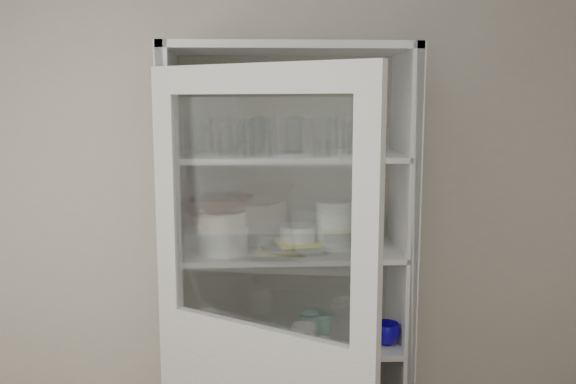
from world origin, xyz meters
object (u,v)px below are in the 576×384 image
(goblet_1, at_px, (260,132))
(plate_stack_back, at_px, (201,236))
(goblet_2, at_px, (296,132))
(grey_bowl_stack, at_px, (333,225))
(yellow_trivet, at_px, (298,242))
(measuring_cups, at_px, (269,342))
(pantry_cabinet, at_px, (287,315))
(teal_jar, at_px, (310,323))
(mug_blue, at_px, (386,333))
(white_canister, at_px, (206,325))
(mug_white, at_px, (304,336))
(plate_stack_front, at_px, (223,239))
(goblet_0, at_px, (203,131))
(terracotta_bowl, at_px, (222,204))
(cream_bowl, at_px, (223,218))
(mug_teal, at_px, (324,323))
(goblet_3, at_px, (360,133))
(glass_platter, at_px, (298,246))
(white_ramekin, at_px, (298,233))

(goblet_1, height_order, plate_stack_back, goblet_1)
(goblet_2, height_order, grey_bowl_stack, goblet_2)
(plate_stack_back, height_order, yellow_trivet, plate_stack_back)
(measuring_cups, bearing_deg, yellow_trivet, 35.68)
(pantry_cabinet, bearing_deg, teal_jar, -16.99)
(grey_bowl_stack, bearing_deg, goblet_1, 158.49)
(mug_blue, distance_m, white_canister, 0.77)
(mug_white, bearing_deg, plate_stack_front, -164.50)
(goblet_0, xyz_separation_m, plate_stack_back, (-0.02, -0.00, -0.46))
(terracotta_bowl, height_order, grey_bowl_stack, terracotta_bowl)
(pantry_cabinet, distance_m, mug_white, 0.19)
(grey_bowl_stack, relative_size, mug_blue, 1.74)
(cream_bowl, bearing_deg, mug_teal, 14.63)
(goblet_1, bearing_deg, teal_jar, -17.71)
(mug_white, bearing_deg, white_canister, -171.84)
(mug_white, bearing_deg, cream_bowl, -164.50)
(cream_bowl, distance_m, mug_blue, 0.84)
(measuring_cups, bearing_deg, pantry_cabinet, 62.57)
(plate_stack_back, height_order, mug_teal, plate_stack_back)
(goblet_1, bearing_deg, goblet_2, -4.77)
(mug_white, xyz_separation_m, measuring_cups, (-0.14, 0.02, -0.03))
(pantry_cabinet, relative_size, goblet_0, 11.77)
(pantry_cabinet, bearing_deg, goblet_0, 171.14)
(plate_stack_back, distance_m, yellow_trivet, 0.44)
(plate_stack_front, xyz_separation_m, mug_blue, (0.68, -0.03, -0.41))
(grey_bowl_stack, bearing_deg, yellow_trivet, 176.52)
(grey_bowl_stack, bearing_deg, plate_stack_front, -174.33)
(goblet_0, relative_size, goblet_3, 1.14)
(plate_stack_front, bearing_deg, goblet_1, 46.25)
(yellow_trivet, xyz_separation_m, mug_white, (0.02, -0.11, -0.38))
(goblet_0, xyz_separation_m, mug_blue, (0.77, -0.21, -0.84))
(goblet_3, height_order, plate_stack_front, goblet_3)
(glass_platter, relative_size, yellow_trivet, 1.84)
(mug_blue, relative_size, measuring_cups, 1.17)
(mug_teal, height_order, mug_white, mug_white)
(white_ramekin, relative_size, mug_teal, 1.63)
(mug_blue, bearing_deg, measuring_cups, 177.53)
(terracotta_bowl, xyz_separation_m, white_ramekin, (0.31, 0.05, -0.14))
(grey_bowl_stack, relative_size, measuring_cups, 2.03)
(grey_bowl_stack, bearing_deg, cream_bowl, -174.33)
(goblet_3, relative_size, white_ramekin, 1.01)
(mug_teal, bearing_deg, mug_blue, -19.00)
(plate_stack_front, xyz_separation_m, measuring_cups, (0.19, -0.04, -0.44))
(pantry_cabinet, relative_size, white_ramekin, 13.53)
(plate_stack_front, distance_m, plate_stack_back, 0.21)
(goblet_2, bearing_deg, measuring_cups, -123.45)
(yellow_trivet, bearing_deg, white_ramekin, 0.00)
(mug_white, bearing_deg, goblet_0, 175.04)
(measuring_cups, bearing_deg, glass_platter, 35.68)
(terracotta_bowl, bearing_deg, yellow_trivet, 9.91)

